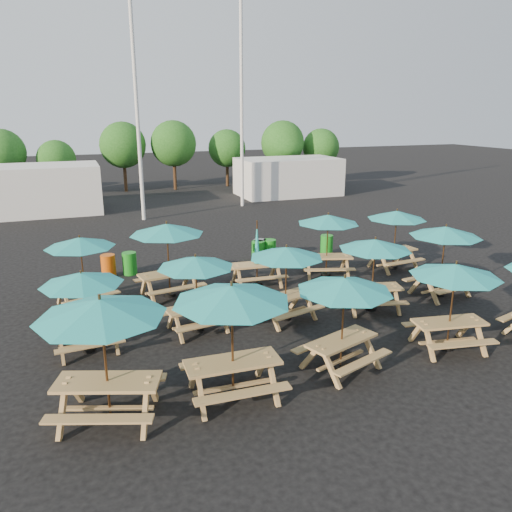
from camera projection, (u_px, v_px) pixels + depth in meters
name	position (u px, v px, depth m)	size (l,w,h in m)	color
ground	(272.00, 301.00, 15.91)	(120.00, 120.00, 0.00)	black
picnic_unit_0	(101.00, 315.00, 9.22)	(3.14, 3.14, 2.56)	tan
picnic_unit_1	(82.00, 283.00, 12.13)	(2.16, 2.16, 2.10)	tan
picnic_unit_2	(80.00, 246.00, 15.11)	(2.64, 2.64, 2.19)	tan
picnic_unit_3	(232.00, 300.00, 10.00)	(2.51, 2.51, 2.53)	tan
picnic_unit_4	(196.00, 266.00, 13.27)	(2.33, 2.33, 2.16)	tan
picnic_unit_5	(167.00, 233.00, 15.76)	(2.72, 2.72, 2.45)	tan
picnic_unit_6	(344.00, 289.00, 11.22)	(2.77, 2.77, 2.28)	tan
picnic_unit_7	(286.00, 256.00, 14.02)	(2.57, 2.57, 2.20)	tan
picnic_unit_8	(257.00, 259.00, 17.16)	(1.92, 1.71, 2.31)	tan
picnic_unit_9	(455.00, 275.00, 12.19)	(2.53, 2.53, 2.29)	tan
picnic_unit_10	(375.00, 248.00, 14.71)	(2.59, 2.59, 2.24)	tan
picnic_unit_11	(328.00, 222.00, 17.80)	(2.78, 2.78, 2.31)	tan
picnic_unit_13	(445.00, 235.00, 15.86)	(2.54, 2.54, 2.35)	tan
picnic_unit_14	(397.00, 218.00, 18.66)	(2.40, 2.40, 2.28)	tan
waste_bin_0	(108.00, 266.00, 18.16)	(0.52, 0.52, 0.83)	#C94F0B
waste_bin_1	(130.00, 263.00, 18.45)	(0.52, 0.52, 0.83)	#18891D
waste_bin_2	(258.00, 251.00, 20.04)	(0.52, 0.52, 0.83)	#18891D
waste_bin_3	(260.00, 250.00, 20.28)	(0.52, 0.52, 0.83)	gray
waste_bin_4	(270.00, 250.00, 20.27)	(0.52, 0.52, 0.83)	#18891D
waste_bin_5	(327.00, 245.00, 20.99)	(0.52, 0.52, 0.83)	#18891D
mast_0	(137.00, 107.00, 26.13)	(0.20, 0.20, 12.00)	silver
mast_1	(242.00, 108.00, 30.11)	(0.20, 0.20, 12.00)	silver
event_tent_0	(28.00, 190.00, 29.00)	(8.00, 4.00, 2.80)	silver
event_tent_1	(288.00, 177.00, 35.65)	(7.00, 4.00, 2.60)	silver
tree_1	(2.00, 153.00, 33.22)	(3.11, 3.11, 4.72)	#382314
tree_2	(56.00, 159.00, 34.28)	(2.59, 2.59, 3.93)	#382314
tree_3	(123.00, 145.00, 36.57)	(3.36, 3.36, 5.09)	#382314
tree_4	(173.00, 144.00, 37.38)	(3.41, 3.41, 5.17)	#382314
tree_5	(227.00, 148.00, 39.34)	(2.94, 2.94, 4.45)	#382314
tree_6	(283.00, 143.00, 38.96)	(3.38, 3.38, 5.13)	#382314
tree_7	(321.00, 147.00, 40.25)	(2.95, 2.95, 4.48)	#382314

